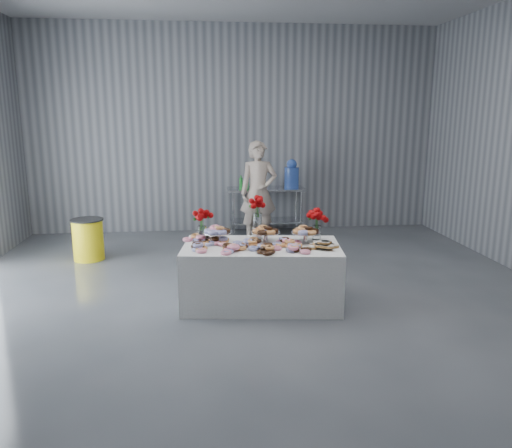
# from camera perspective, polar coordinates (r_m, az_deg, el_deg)

# --- Properties ---
(ground) EXTENTS (9.00, 9.00, 0.00)m
(ground) POSITION_cam_1_polar(r_m,az_deg,el_deg) (5.95, 0.65, -10.40)
(ground) COLOR #3D4045
(ground) RESTS_ON ground
(room_walls) EXTENTS (8.04, 9.04, 4.02)m
(room_walls) POSITION_cam_1_polar(r_m,az_deg,el_deg) (5.53, -2.29, 15.83)
(room_walls) COLOR slate
(room_walls) RESTS_ON ground
(display_table) EXTENTS (2.01, 1.22, 0.75)m
(display_table) POSITION_cam_1_polar(r_m,az_deg,el_deg) (6.19, 0.62, -5.79)
(display_table) COLOR white
(display_table) RESTS_ON ground
(prep_table) EXTENTS (1.50, 0.60, 0.90)m
(prep_table) POSITION_cam_1_polar(r_m,az_deg,el_deg) (9.77, 1.16, 2.51)
(prep_table) COLOR silver
(prep_table) RESTS_ON ground
(donut_mounds) EXTENTS (1.89, 1.01, 0.09)m
(donut_mounds) POSITION_cam_1_polar(r_m,az_deg,el_deg) (6.02, 0.68, -2.14)
(donut_mounds) COLOR #E89D55
(donut_mounds) RESTS_ON display_table
(cake_stand_left) EXTENTS (0.36, 0.36, 0.17)m
(cake_stand_left) POSITION_cam_1_polar(r_m,az_deg,el_deg) (6.21, -4.45, -0.81)
(cake_stand_left) COLOR silver
(cake_stand_left) RESTS_ON display_table
(cake_stand_mid) EXTENTS (0.36, 0.36, 0.17)m
(cake_stand_mid) POSITION_cam_1_polar(r_m,az_deg,el_deg) (6.19, 1.09, -0.83)
(cake_stand_mid) COLOR silver
(cake_stand_mid) RESTS_ON display_table
(cake_stand_right) EXTENTS (0.36, 0.36, 0.17)m
(cake_stand_right) POSITION_cam_1_polar(r_m,az_deg,el_deg) (6.21, 5.71, -0.83)
(cake_stand_right) COLOR silver
(cake_stand_right) RESTS_ON display_table
(danish_pile) EXTENTS (0.48, 0.48, 0.11)m
(danish_pile) POSITION_cam_1_polar(r_m,az_deg,el_deg) (5.97, 7.85, -2.30)
(danish_pile) COLOR silver
(danish_pile) RESTS_ON display_table
(bouquet_left) EXTENTS (0.26, 0.26, 0.42)m
(bouquet_left) POSITION_cam_1_polar(r_m,az_deg,el_deg) (6.30, -6.21, 0.79)
(bouquet_left) COLOR white
(bouquet_left) RESTS_ON display_table
(bouquet_right) EXTENTS (0.26, 0.26, 0.42)m
(bouquet_right) POSITION_cam_1_polar(r_m,az_deg,el_deg) (6.34, 6.97, 0.85)
(bouquet_right) COLOR white
(bouquet_right) RESTS_ON display_table
(bouquet_center) EXTENTS (0.26, 0.26, 0.57)m
(bouquet_center) POSITION_cam_1_polar(r_m,az_deg,el_deg) (6.33, 0.18, 1.70)
(bouquet_center) COLOR silver
(bouquet_center) RESTS_ON display_table
(water_jug) EXTENTS (0.28, 0.28, 0.55)m
(water_jug) POSITION_cam_1_polar(r_m,az_deg,el_deg) (9.77, 4.10, 5.62)
(water_jug) COLOR blue
(water_jug) RESTS_ON prep_table
(drink_bottles) EXTENTS (0.54, 0.08, 0.27)m
(drink_bottles) POSITION_cam_1_polar(r_m,az_deg,el_deg) (9.57, -0.66, 4.82)
(drink_bottles) COLOR #268C33
(drink_bottles) RESTS_ON prep_table
(person) EXTENTS (0.68, 0.46, 1.85)m
(person) POSITION_cam_1_polar(r_m,az_deg,el_deg) (9.06, 0.29, 3.66)
(person) COLOR #CC8C93
(person) RESTS_ON ground
(trash_barrel) EXTENTS (0.52, 0.52, 0.67)m
(trash_barrel) POSITION_cam_1_polar(r_m,az_deg,el_deg) (8.48, -18.64, -1.67)
(trash_barrel) COLOR yellow
(trash_barrel) RESTS_ON ground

